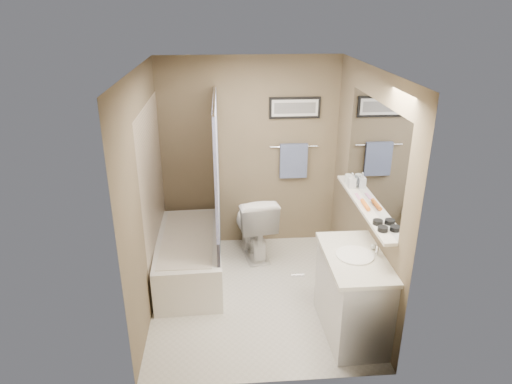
{
  "coord_description": "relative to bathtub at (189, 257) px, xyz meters",
  "views": [
    {
      "loc": [
        -0.33,
        -4.16,
        2.95
      ],
      "look_at": [
        0.0,
        0.15,
        1.15
      ],
      "focal_mm": 32.0,
      "sensor_mm": 36.0,
      "label": 1
    }
  ],
  "objects": [
    {
      "name": "glass_jar",
      "position": [
        1.79,
        -0.02,
        0.92
      ],
      "size": [
        0.08,
        0.08,
        0.1
      ],
      "primitive_type": "cylinder",
      "color": "silver",
      "rests_on": "shelf"
    },
    {
      "name": "art_mat",
      "position": [
        1.3,
        0.79,
        1.53
      ],
      "size": [
        0.56,
        0.0,
        0.2
      ],
      "primitive_type": "cube",
      "color": "white",
      "rests_on": "art_frame"
    },
    {
      "name": "wall_front",
      "position": [
        0.75,
        -1.66,
        0.95
      ],
      "size": [
        2.2,
        0.04,
        2.4
      ],
      "primitive_type": "cube",
      "color": "brown",
      "rests_on": "ground"
    },
    {
      "name": "faucet_knob",
      "position": [
        1.78,
        -1.0,
        0.62
      ],
      "size": [
        0.05,
        0.05,
        0.05
      ],
      "primitive_type": "sphere",
      "color": "silver",
      "rests_on": "countertop"
    },
    {
      "name": "soap_bottle",
      "position": [
        1.79,
        -0.15,
        0.95
      ],
      "size": [
        0.08,
        0.08,
        0.17
      ],
      "primitive_type": "imported",
      "rotation": [
        0.0,
        0.0,
        0.05
      ],
      "color": "#999999",
      "rests_on": "shelf"
    },
    {
      "name": "art_image",
      "position": [
        1.3,
        0.79,
        1.53
      ],
      "size": [
        0.5,
        0.0,
        0.13
      ],
      "primitive_type": "cube",
      "color": "#595959",
      "rests_on": "art_mat"
    },
    {
      "name": "ceiling",
      "position": [
        0.75,
        -0.43,
        2.13
      ],
      "size": [
        2.2,
        2.5,
        0.04
      ],
      "primitive_type": "cube",
      "color": "silver",
      "rests_on": "wall_back"
    },
    {
      "name": "sink_basin",
      "position": [
        1.58,
        -1.1,
        0.6
      ],
      "size": [
        0.34,
        0.34,
        0.01
      ],
      "primitive_type": "cylinder",
      "color": "white",
      "rests_on": "countertop"
    },
    {
      "name": "tile_surround",
      "position": [
        -0.34,
        0.07,
        0.75
      ],
      "size": [
        0.02,
        1.55,
        2.0
      ],
      "primitive_type": "cube",
      "color": "beige",
      "rests_on": "wall_left"
    },
    {
      "name": "art_frame",
      "position": [
        1.3,
        0.8,
        1.53
      ],
      "size": [
        0.62,
        0.02,
        0.26
      ],
      "primitive_type": "cube",
      "color": "black",
      "rests_on": "wall_back"
    },
    {
      "name": "toilet",
      "position": [
        0.78,
        0.46,
        0.16
      ],
      "size": [
        0.58,
        0.87,
        0.82
      ],
      "primitive_type": "imported",
      "rotation": [
        0.0,
        0.0,
        3.3
      ],
      "color": "white",
      "rests_on": "ground"
    },
    {
      "name": "tub_rim",
      "position": [
        -0.0,
        -0.0,
        0.25
      ],
      "size": [
        0.56,
        1.36,
        0.02
      ],
      "primitive_type": "cube",
      "color": "silver",
      "rests_on": "bathtub"
    },
    {
      "name": "bathtub",
      "position": [
        0.0,
        0.0,
        0.0
      ],
      "size": [
        0.76,
        1.53,
        0.5
      ],
      "primitive_type": "cube",
      "rotation": [
        0.0,
        0.0,
        0.04
      ],
      "color": "white",
      "rests_on": "ground"
    },
    {
      "name": "wall_right",
      "position": [
        1.83,
        -0.43,
        0.95
      ],
      "size": [
        0.04,
        2.5,
        2.4
      ],
      "primitive_type": "cube",
      "color": "brown",
      "rests_on": "ground"
    },
    {
      "name": "towel_bar",
      "position": [
        1.3,
        0.79,
        1.05
      ],
      "size": [
        0.6,
        0.02,
        0.02
      ],
      "primitive_type": "cylinder",
      "rotation": [
        0.0,
        1.57,
        0.0
      ],
      "color": "silver",
      "rests_on": "wall_back"
    },
    {
      "name": "ground",
      "position": [
        0.75,
        -0.43,
        -0.25
      ],
      "size": [
        2.5,
        2.5,
        0.0
      ],
      "primitive_type": "plane",
      "color": "silver",
      "rests_on": "ground"
    },
    {
      "name": "curtain_upper",
      "position": [
        0.35,
        0.07,
        1.15
      ],
      "size": [
        0.03,
        1.45,
        1.28
      ],
      "primitive_type": "cube",
      "color": "white",
      "rests_on": "curtain_rod"
    },
    {
      "name": "door_handle",
      "position": [
        0.97,
        -1.62,
        0.75
      ],
      "size": [
        0.1,
        0.02,
        0.02
      ],
      "primitive_type": "cylinder",
      "rotation": [
        0.0,
        1.57,
        0.0
      ],
      "color": "silver",
      "rests_on": "door"
    },
    {
      "name": "faucet_spout",
      "position": [
        1.78,
        -1.1,
        0.64
      ],
      "size": [
        0.02,
        0.02,
        0.1
      ],
      "primitive_type": "cylinder",
      "color": "silver",
      "rests_on": "countertop"
    },
    {
      "name": "towel",
      "position": [
        1.3,
        0.77,
        0.87
      ],
      "size": [
        0.34,
        0.05,
        0.44
      ],
      "primitive_type": "cube",
      "color": "#8395BE",
      "rests_on": "towel_bar"
    },
    {
      "name": "candle_bowl_far",
      "position": [
        1.79,
        -1.02,
        0.89
      ],
      "size": [
        0.09,
        0.09,
        0.04
      ],
      "primitive_type": "cylinder",
      "color": "black",
      "rests_on": "shelf"
    },
    {
      "name": "countertop",
      "position": [
        1.59,
        -1.1,
        0.57
      ],
      "size": [
        0.54,
        0.96,
        0.04
      ],
      "primitive_type": "cube",
      "color": "silver",
      "rests_on": "vanity"
    },
    {
      "name": "mirror",
      "position": [
        1.84,
        -0.58,
        1.37
      ],
      "size": [
        0.02,
        1.6,
        1.0
      ],
      "primitive_type": "cube",
      "color": "silver",
      "rests_on": "wall_right"
    },
    {
      "name": "curtain_lower",
      "position": [
        0.35,
        0.07,
        0.33
      ],
      "size": [
        0.03,
        1.45,
        0.36
      ],
      "primitive_type": "cube",
      "color": "#27364A",
      "rests_on": "curtain_rod"
    },
    {
      "name": "curtain_rod",
      "position": [
        0.35,
        0.07,
        1.8
      ],
      "size": [
        0.02,
        1.55,
        0.02
      ],
      "primitive_type": "cylinder",
      "rotation": [
        1.57,
        0.0,
        0.0
      ],
      "color": "silver",
      "rests_on": "wall_left"
    },
    {
      "name": "candle_bowl_near",
      "position": [
        1.79,
        -1.16,
        0.89
      ],
      "size": [
        0.09,
        0.09,
        0.04
      ],
      "primitive_type": "cylinder",
      "color": "black",
      "rests_on": "shelf"
    },
    {
      "name": "hair_brush_front",
      "position": [
        1.79,
        -0.65,
        0.89
      ],
      "size": [
        0.04,
        0.22,
        0.04
      ],
      "primitive_type": "cylinder",
      "rotation": [
        1.57,
        0.0,
        -0.01
      ],
      "color": "orange",
      "rests_on": "shelf"
    },
    {
      "name": "pink_comb",
      "position": [
        1.79,
        -0.4,
        0.87
      ],
      "size": [
        0.03,
        0.16,
        0.01
      ],
      "primitive_type": "cube",
      "rotation": [
        0.0,
        0.0,
        -0.03
      ],
      "color": "pink",
      "rests_on": "shelf"
    },
    {
      "name": "door",
      "position": [
        1.3,
        -1.67,
        0.75
      ],
      "size": [
        0.8,
        0.02,
        2.0
      ],
      "primitive_type": "cube",
      "color": "silver",
      "rests_on": "wall_front"
    },
    {
      "name": "shelf",
      "position": [
        1.79,
        -0.58,
        0.85
      ],
      "size": [
        0.12,
        1.6,
        0.03
      ],
      "primitive_type": "cube",
      "color": "silver",
      "rests_on": "wall_right"
    },
    {
      "name": "vanity",
      "position": [
        1.6,
        -1.1,
        0.15
      ],
      "size": [
        0.53,
        0.92,
        0.8
      ],
      "primitive_type": "cube",
      "rotation": [
        0.0,
        0.0,
        0.04
      ],
      "color": "silver",
      "rests_on": "ground"
    },
    {
      "name": "wall_back",
      "position": [
        0.75,
        0.8,
        0.95
      ],
      "size": [
        2.2,
        0.04,
        2.4
      ],
      "primitive_type": "cube",
      "color": "brown",
      "rests_on": "ground"
    },
    {
      "name": "wall_left",
      "position": [
        -0.33,
        -0.43,
        0.95
      ],
      "size": [
        0.04,
        2.5,
        2.4
      ],
      "primitive_type": "cube",
      "color": "brown",
      "rests_on": "ground"
    }
  ]
}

